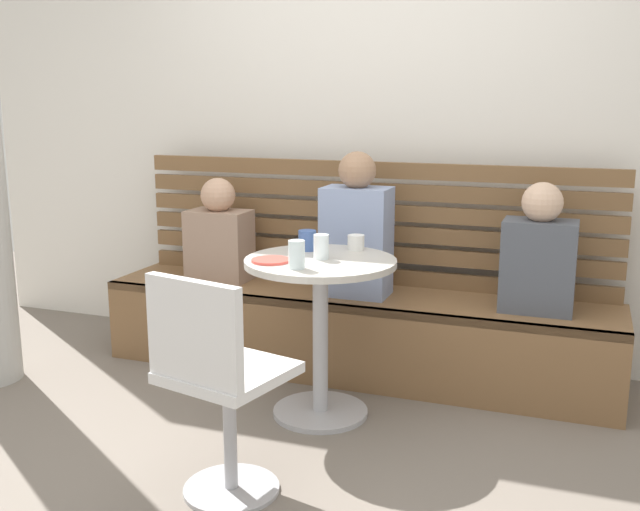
# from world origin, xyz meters

# --- Properties ---
(ground) EXTENTS (8.00, 8.00, 0.00)m
(ground) POSITION_xyz_m (0.00, 0.00, 0.00)
(ground) COLOR #70665B
(back_wall) EXTENTS (5.20, 0.10, 2.90)m
(back_wall) POSITION_xyz_m (0.00, 1.64, 1.45)
(back_wall) COLOR silver
(back_wall) RESTS_ON ground
(booth_bench) EXTENTS (2.70, 0.52, 0.44)m
(booth_bench) POSITION_xyz_m (0.00, 1.20, 0.22)
(booth_bench) COLOR brown
(booth_bench) RESTS_ON ground
(booth_backrest) EXTENTS (2.65, 0.04, 0.67)m
(booth_backrest) POSITION_xyz_m (0.00, 1.44, 0.78)
(booth_backrest) COLOR brown
(booth_backrest) RESTS_ON booth_bench
(cafe_table) EXTENTS (0.68, 0.68, 0.74)m
(cafe_table) POSITION_xyz_m (0.02, 0.64, 0.52)
(cafe_table) COLOR #ADADB2
(cafe_table) RESTS_ON ground
(white_chair) EXTENTS (0.48, 0.48, 0.85)m
(white_chair) POSITION_xyz_m (-0.07, -0.18, 0.46)
(white_chair) COLOR #ADADB2
(white_chair) RESTS_ON ground
(person_adult) EXTENTS (0.34, 0.22, 0.74)m
(person_adult) POSITION_xyz_m (0.02, 1.17, 0.77)
(person_adult) COLOR #8C9EC6
(person_adult) RESTS_ON booth_bench
(person_child_left) EXTENTS (0.34, 0.22, 0.62)m
(person_child_left) POSITION_xyz_m (0.92, 1.19, 0.71)
(person_child_left) COLOR #4C515B
(person_child_left) RESTS_ON booth_bench
(person_child_middle) EXTENTS (0.34, 0.22, 0.57)m
(person_child_middle) POSITION_xyz_m (-0.79, 1.21, 0.69)
(person_child_middle) COLOR #9E7F6B
(person_child_middle) RESTS_ON booth_bench
(cup_glass_tall) EXTENTS (0.07, 0.07, 0.12)m
(cup_glass_tall) POSITION_xyz_m (-0.01, 0.43, 0.80)
(cup_glass_tall) COLOR silver
(cup_glass_tall) RESTS_ON cafe_table
(cup_ceramic_white) EXTENTS (0.08, 0.08, 0.07)m
(cup_ceramic_white) POSITION_xyz_m (0.11, 0.89, 0.78)
(cup_ceramic_white) COLOR white
(cup_ceramic_white) RESTS_ON cafe_table
(cup_mug_blue) EXTENTS (0.08, 0.08, 0.09)m
(cup_mug_blue) POSITION_xyz_m (-0.10, 0.79, 0.79)
(cup_mug_blue) COLOR #3D5B9E
(cup_mug_blue) RESTS_ON cafe_table
(cup_water_clear) EXTENTS (0.07, 0.07, 0.11)m
(cup_water_clear) POSITION_xyz_m (0.02, 0.64, 0.80)
(cup_water_clear) COLOR white
(cup_water_clear) RESTS_ON cafe_table
(plate_small) EXTENTS (0.17, 0.17, 0.01)m
(plate_small) POSITION_xyz_m (-0.16, 0.51, 0.75)
(plate_small) COLOR #DB4C42
(plate_small) RESTS_ON cafe_table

